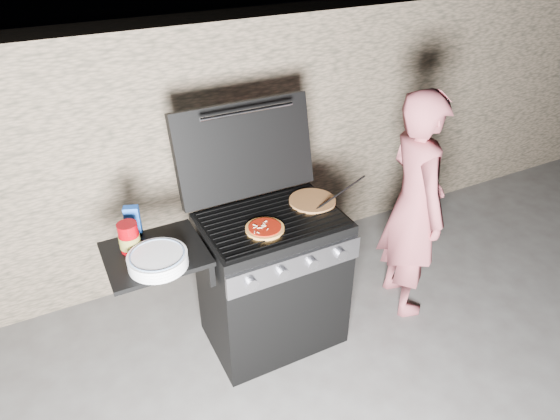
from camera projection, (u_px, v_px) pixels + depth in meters
name	position (u px, v px, depth m)	size (l,w,h in m)	color
ground	(273.00, 333.00, 3.29)	(50.00, 50.00, 0.00)	#4A4642
stone_wall	(208.00, 148.00, 3.60)	(8.00, 0.35, 1.80)	#9A7F66
gas_grill	(235.00, 293.00, 2.95)	(1.34, 0.79, 0.91)	black
pizza_topped	(265.00, 228.00, 2.69)	(0.21, 0.21, 0.02)	#E1AD52
pizza_plain	(312.00, 201.00, 2.94)	(0.28, 0.28, 0.01)	#DE8A49
sauce_jar	(129.00, 237.00, 2.52)	(0.10, 0.10, 0.16)	#8D0007
blue_carton	(133.00, 220.00, 2.64)	(0.08, 0.04, 0.17)	blue
plate_stack	(158.00, 260.00, 2.44)	(0.29, 0.29, 0.07)	white
person	(414.00, 206.00, 3.17)	(0.56, 0.37, 1.54)	#B8565F
tongs	(341.00, 193.00, 2.95)	(0.01, 0.01, 0.42)	black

